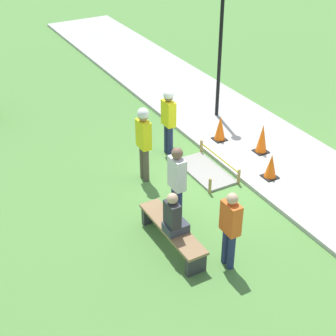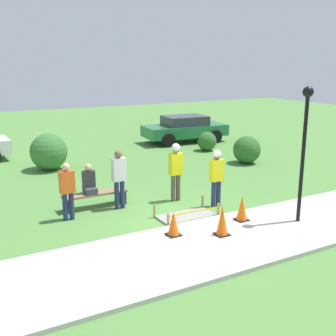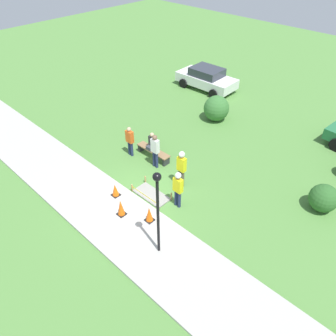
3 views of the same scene
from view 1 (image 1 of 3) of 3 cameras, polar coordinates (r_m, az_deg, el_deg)
ground_plane at (r=12.65m, az=6.58°, el=-0.31°), size 60.00×60.00×0.00m
sidewalk at (r=13.43m, az=11.68°, el=1.48°), size 28.00×2.91×0.10m
wet_concrete_patch at (r=12.52m, az=4.14°, el=-0.32°), size 1.67×0.85×0.39m
traffic_cone_near_patch at (r=12.22m, az=11.34°, el=0.19°), size 0.34×0.34×0.61m
traffic_cone_far_patch at (r=13.20m, az=10.39°, el=3.21°), size 0.34×0.34×0.77m
traffic_cone_sidewalk_edge at (r=13.65m, az=5.80°, el=4.42°), size 0.34×0.34×0.70m
park_bench at (r=10.10m, az=0.45°, el=-7.10°), size 1.96×0.44×0.46m
person_seated_on_bench at (r=9.69m, az=0.63°, el=-5.46°), size 0.36×0.44×0.89m
worker_supervisor at (r=11.72m, az=-2.71°, el=3.40°), size 0.40×0.27×1.85m
worker_assistant at (r=12.81m, az=0.06°, el=5.72°), size 0.40×0.25×1.76m
bystander_in_orange_shirt at (r=9.37m, az=6.91°, el=-6.42°), size 0.40×0.22×1.62m
bystander_in_gray_shirt at (r=10.31m, az=0.99°, el=-1.50°), size 0.40×0.23×1.79m
lamppost_near at (r=14.29m, az=5.88°, el=14.49°), size 0.28×0.28×3.58m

